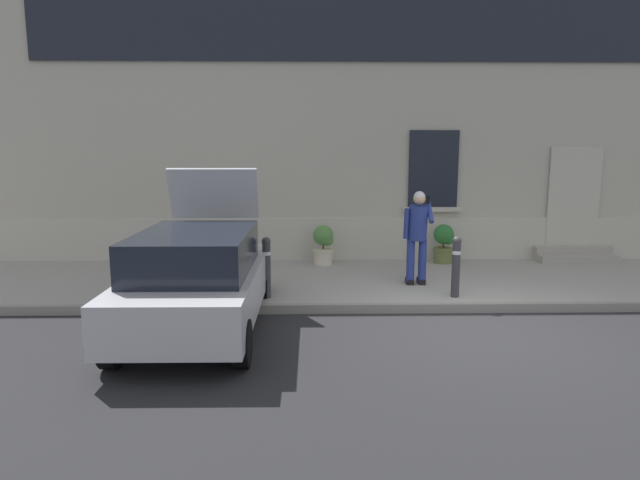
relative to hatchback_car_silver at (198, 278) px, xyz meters
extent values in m
plane|color=#232326|center=(4.07, -0.11, -0.80)|extent=(80.00, 80.00, 0.00)
cube|color=#99968E|center=(4.07, 2.69, -0.72)|extent=(24.00, 3.60, 0.15)
cube|color=gray|center=(4.07, 0.83, -0.72)|extent=(24.00, 0.12, 0.15)
cube|color=#B2AD9E|center=(4.07, 5.19, 2.95)|extent=(24.00, 1.40, 7.50)
cube|color=#BCB7A8|center=(4.07, 4.47, -0.25)|extent=(24.00, 0.08, 1.10)
cube|color=black|center=(7.59, 4.46, 0.72)|extent=(1.00, 0.08, 2.10)
cube|color=#BCB7A8|center=(7.59, 4.44, 0.77)|extent=(1.16, 0.06, 2.24)
cube|color=black|center=(4.39, 4.46, 1.40)|extent=(1.10, 0.06, 1.70)
cube|color=#BCB7A8|center=(4.39, 4.43, 0.50)|extent=(1.30, 0.12, 0.10)
cube|color=black|center=(4.07, 4.46, 4.40)|extent=(16.80, 0.06, 1.40)
cube|color=#9E998E|center=(7.59, 4.01, -0.57)|extent=(1.73, 0.32, 0.16)
cube|color=#9E998E|center=(7.59, 4.33, -0.49)|extent=(1.73, 0.32, 0.32)
cube|color=#B7B7BF|center=(0.00, 0.02, -0.18)|extent=(1.77, 4.01, 0.64)
cube|color=black|center=(0.00, -0.13, 0.42)|extent=(1.55, 2.41, 0.56)
cube|color=black|center=(0.01, 2.03, -0.40)|extent=(1.66, 0.11, 0.20)
cube|color=yellow|center=(0.01, 2.03, -0.22)|extent=(0.52, 0.02, 0.12)
cube|color=#B21414|center=(-0.74, 2.03, 0.04)|extent=(0.16, 0.04, 0.18)
cube|color=#B21414|center=(0.77, 2.02, 0.04)|extent=(0.16, 0.04, 0.18)
cube|color=#B7B7BF|center=(0.01, 1.47, 1.10)|extent=(1.49, 0.37, 0.87)
cylinder|color=black|center=(-0.80, -1.38, -0.50)|extent=(0.20, 0.60, 0.60)
cylinder|color=black|center=(0.79, -1.39, -0.50)|extent=(0.20, 0.60, 0.60)
cylinder|color=black|center=(-0.79, 1.42, -0.50)|extent=(0.20, 0.60, 0.60)
cylinder|color=black|center=(0.80, 1.41, -0.50)|extent=(0.20, 0.60, 0.60)
cylinder|color=#333338|center=(4.10, 1.24, -0.17)|extent=(0.14, 0.14, 0.95)
sphere|color=#333338|center=(4.10, 1.24, 0.32)|extent=(0.15, 0.15, 0.15)
cylinder|color=silver|center=(4.10, 1.24, 0.12)|extent=(0.15, 0.15, 0.06)
cylinder|color=#333338|center=(0.90, 1.24, -0.17)|extent=(0.14, 0.14, 0.95)
sphere|color=#333338|center=(0.90, 1.24, 0.32)|extent=(0.15, 0.15, 0.15)
cylinder|color=silver|center=(0.90, 1.24, 0.12)|extent=(0.15, 0.15, 0.06)
cylinder|color=navy|center=(3.49, 2.12, -0.20)|extent=(0.15, 0.15, 0.82)
cube|color=black|center=(3.49, 2.18, -0.60)|extent=(0.12, 0.28, 0.10)
cylinder|color=navy|center=(3.71, 2.12, -0.20)|extent=(0.15, 0.15, 0.82)
cube|color=black|center=(3.71, 2.18, -0.60)|extent=(0.12, 0.28, 0.10)
cylinder|color=navy|center=(3.60, 2.07, 0.52)|extent=(0.34, 0.42, 0.66)
sphere|color=tan|center=(3.60, 2.01, 0.96)|extent=(0.22, 0.22, 0.22)
sphere|color=silver|center=(3.60, 2.01, 0.99)|extent=(0.21, 0.21, 0.21)
cylinder|color=navy|center=(3.38, 2.04, 0.51)|extent=(0.09, 0.16, 0.57)
cylinder|color=navy|center=(3.80, 2.04, 0.73)|extent=(0.09, 0.43, 0.41)
cube|color=black|center=(3.75, 1.99, 0.94)|extent=(0.07, 0.02, 0.15)
cylinder|color=#2D2D30|center=(-0.73, 3.74, -0.48)|extent=(0.40, 0.40, 0.34)
cylinder|color=#2D2D30|center=(-0.73, 3.74, -0.34)|extent=(0.44, 0.44, 0.05)
cylinder|color=#47331E|center=(-0.73, 3.74, -0.19)|extent=(0.04, 0.04, 0.24)
sphere|color=#286B2D|center=(-0.73, 3.74, -0.01)|extent=(0.44, 0.44, 0.44)
sphere|color=#286B2D|center=(-0.63, 3.69, -0.11)|extent=(0.24, 0.24, 0.24)
cylinder|color=beige|center=(1.92, 3.94, -0.48)|extent=(0.40, 0.40, 0.34)
cylinder|color=beige|center=(1.92, 3.94, -0.34)|extent=(0.44, 0.44, 0.05)
cylinder|color=#47331E|center=(1.92, 3.94, -0.19)|extent=(0.04, 0.04, 0.24)
sphere|color=#4C843D|center=(1.92, 3.94, -0.01)|extent=(0.44, 0.44, 0.44)
sphere|color=#4C843D|center=(2.02, 3.89, -0.11)|extent=(0.24, 0.24, 0.24)
cylinder|color=#606B38|center=(4.58, 4.05, -0.48)|extent=(0.40, 0.40, 0.34)
cylinder|color=#606B38|center=(4.58, 4.05, -0.34)|extent=(0.44, 0.44, 0.05)
cylinder|color=#47331E|center=(4.58, 4.05, -0.19)|extent=(0.04, 0.04, 0.24)
sphere|color=#286B2D|center=(4.58, 4.05, -0.01)|extent=(0.44, 0.44, 0.44)
sphere|color=#286B2D|center=(4.68, 4.00, -0.11)|extent=(0.24, 0.24, 0.24)
camera|label=1|loc=(1.61, -7.82, 1.86)|focal=30.87mm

